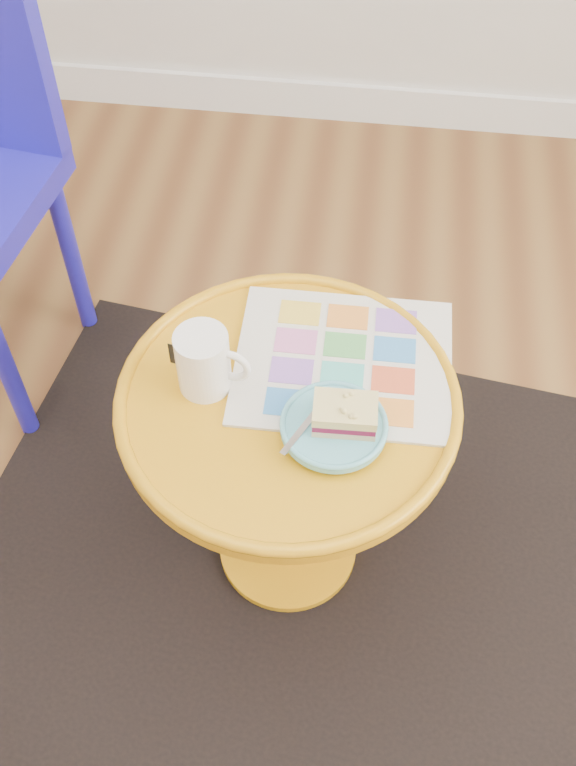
# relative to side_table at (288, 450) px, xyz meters

# --- Properties ---
(rug) EXTENTS (1.44, 1.27, 0.01)m
(rug) POSITION_rel_side_table_xyz_m (0.00, 0.00, -0.37)
(rug) COLOR black
(rug) RESTS_ON ground
(side_table) EXTENTS (0.55, 0.55, 0.52)m
(side_table) POSITION_rel_side_table_xyz_m (0.00, 0.00, 0.00)
(side_table) COLOR orange
(side_table) RESTS_ON ground
(newspaper) EXTENTS (0.35, 0.30, 0.01)m
(newspaper) POSITION_rel_side_table_xyz_m (0.08, 0.08, 0.15)
(newspaper) COLOR silver
(newspaper) RESTS_ON side_table
(mug) EXTENTS (0.12, 0.09, 0.11)m
(mug) POSITION_rel_side_table_xyz_m (-0.13, 0.01, 0.21)
(mug) COLOR white
(mug) RESTS_ON side_table
(plate) EXTENTS (0.16, 0.16, 0.02)m
(plate) POSITION_rel_side_table_xyz_m (0.08, -0.06, 0.16)
(plate) COLOR #61BCCE
(plate) RESTS_ON newspaper
(cake_slice) EXTENTS (0.10, 0.07, 0.04)m
(cake_slice) POSITION_rel_side_table_xyz_m (0.09, -0.05, 0.19)
(cake_slice) COLOR #D3BC8C
(cake_slice) RESTS_ON plate
(fork) EXTENTS (0.08, 0.14, 0.00)m
(fork) POSITION_rel_side_table_xyz_m (0.04, -0.05, 0.17)
(fork) COLOR silver
(fork) RESTS_ON plate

